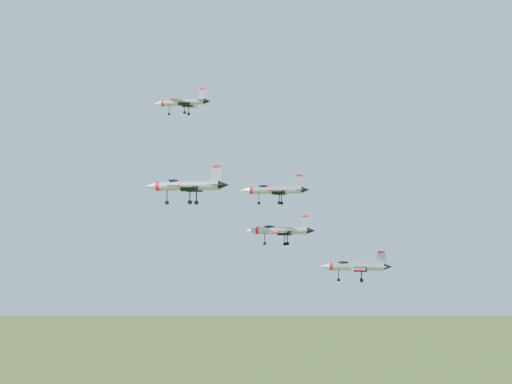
# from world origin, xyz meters

# --- Properties ---
(jet_lead) EXTENTS (11.77, 9.72, 3.15)m
(jet_lead) POSITION_xyz_m (-17.25, 10.19, 154.64)
(jet_lead) COLOR #A5AAB2
(jet_left_high) EXTENTS (12.01, 9.87, 3.22)m
(jet_left_high) POSITION_xyz_m (3.12, -0.67, 137.09)
(jet_left_high) COLOR #A5AAB2
(jet_right_high) EXTENTS (13.94, 11.55, 3.72)m
(jet_right_high) POSITION_xyz_m (-7.33, -16.47, 137.18)
(jet_right_high) COLOR #A5AAB2
(jet_left_low) EXTENTS (12.49, 10.37, 3.34)m
(jet_left_low) POSITION_xyz_m (16.31, 3.14, 124.11)
(jet_left_low) COLOR #A5AAB2
(jet_right_low) EXTENTS (10.87, 8.94, 2.91)m
(jet_right_low) POSITION_xyz_m (6.38, -12.14, 130.36)
(jet_right_low) COLOR #A5AAB2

